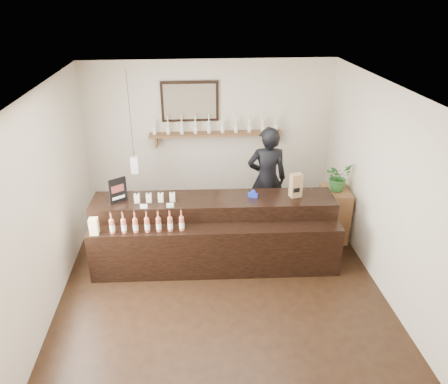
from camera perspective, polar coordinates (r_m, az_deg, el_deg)
ground at (r=6.53m, az=-0.41°, el=-11.63°), size 5.00×5.00×0.00m
room_shell at (r=5.67m, az=-0.47°, el=2.27°), size 5.00×5.00×5.00m
back_wall_decor at (r=7.88m, az=-2.99°, el=9.34°), size 2.66×0.96×1.69m
counter at (r=6.73m, az=-1.30°, el=-5.48°), size 3.69×1.11×1.19m
promo_sign at (r=6.56m, az=-13.68°, el=0.20°), size 0.24×0.17×0.38m
paper_bag at (r=6.65m, az=9.36°, el=0.87°), size 0.19×0.16×0.37m
tape_dispenser at (r=6.61m, az=3.80°, el=-0.32°), size 0.15×0.10×0.12m
side_cabinet at (r=7.60m, az=14.12°, el=-2.76°), size 0.50×0.65×0.89m
potted_plant at (r=7.32m, az=14.67°, el=1.93°), size 0.55×0.52×0.47m
shopkeeper at (r=7.45m, az=5.64°, el=2.52°), size 0.78×0.52×2.10m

